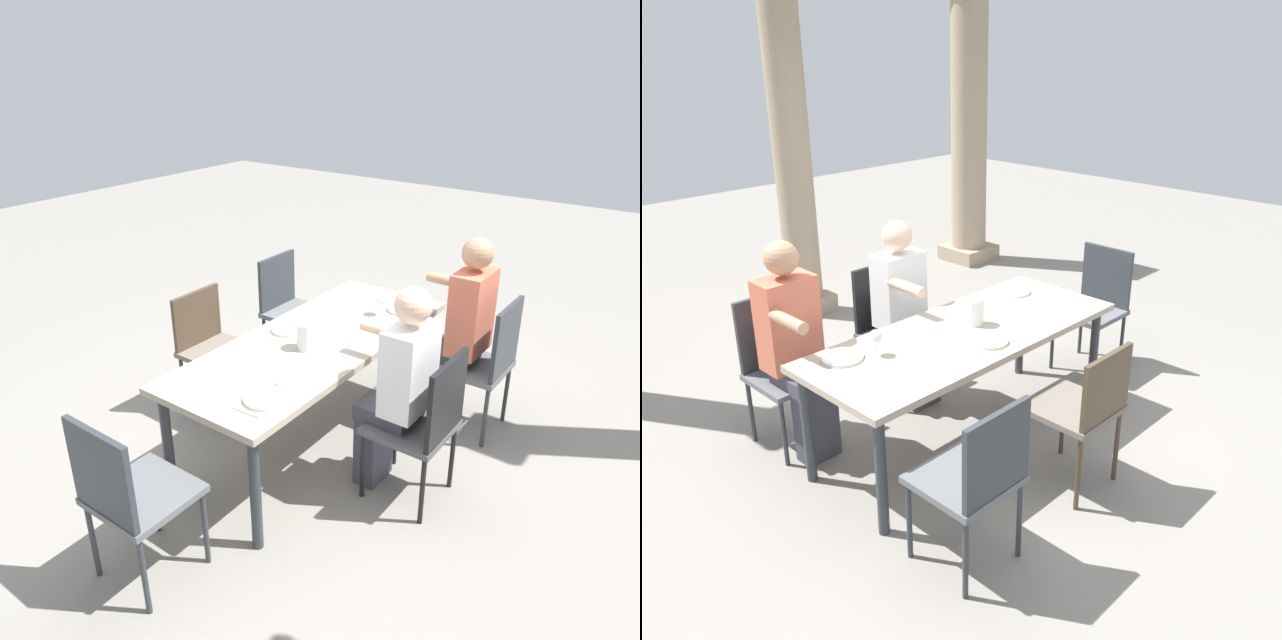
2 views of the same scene
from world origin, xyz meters
The scene contains 20 objects.
ground_plane centered at (0.00, 0.00, 0.00)m, with size 16.00×16.00×0.00m, color gray.
dining_table centered at (0.00, 0.00, 0.68)m, with size 2.05×0.81×0.75m.
chair_west_north centered at (-0.78, 0.83, 0.54)m, with size 0.44×0.44×0.95m.
chair_west_south centered at (-0.78, -0.83, 0.53)m, with size 0.44×0.44×0.91m.
chair_mid_north centered at (0.10, 0.83, 0.53)m, with size 0.44×0.44×0.93m.
chair_mid_south centered at (0.10, -0.82, 0.53)m, with size 0.44×0.44×0.88m.
chair_head_east centered at (1.45, 0.00, 0.54)m, with size 0.44×0.44×0.94m.
diner_woman_green centered at (-0.78, 0.64, 0.71)m, with size 0.35×0.49×1.34m.
diner_man_white centered at (0.10, 0.65, 0.69)m, with size 0.35×0.49×1.29m.
plate_0 centered at (-0.74, 0.23, 0.76)m, with size 0.24×0.24×0.02m.
wine_glass_0 centered at (-0.57, 0.13, 0.86)m, with size 0.08×0.08×0.15m.
fork_0 centered at (-0.89, 0.23, 0.75)m, with size 0.02×0.17×0.01m, color silver.
spoon_0 centered at (-0.59, 0.23, 0.75)m, with size 0.02×0.17×0.01m, color silver.
plate_1 centered at (-0.01, -0.21, 0.76)m, with size 0.23×0.23×0.02m.
fork_1 centered at (-0.16, -0.21, 0.75)m, with size 0.02×0.17×0.01m, color silver.
spoon_1 centered at (0.14, -0.21, 0.75)m, with size 0.02×0.17×0.01m, color silver.
plate_2 centered at (0.72, 0.22, 0.76)m, with size 0.24×0.24×0.02m.
fork_2 centered at (0.57, 0.22, 0.75)m, with size 0.02×0.17×0.01m, color silver.
spoon_2 centered at (0.87, 0.22, 0.75)m, with size 0.02×0.17×0.01m, color silver.
water_pitcher centered at (0.13, 0.04, 0.82)m, with size 0.12×0.12×0.17m.
Camera 1 is at (2.74, 2.03, 2.40)m, focal length 34.21 mm.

